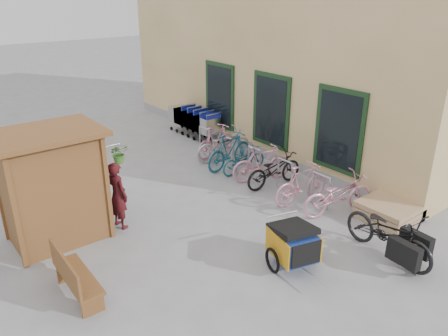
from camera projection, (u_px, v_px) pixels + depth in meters
ground at (249, 237)px, 9.44m from camera, size 80.00×80.00×0.00m
building at (306, 34)px, 15.08m from camera, size 6.07×13.00×7.00m
kiosk at (47, 173)px, 8.76m from camera, size 2.49×1.65×2.40m
bike_rack at (254, 159)px, 12.30m from camera, size 0.05×5.35×0.86m
pallet_stack at (387, 212)px, 10.06m from camera, size 1.00×1.20×0.40m
bench at (73, 276)px, 7.42m from camera, size 0.46×1.43×0.90m
shopping_carts at (193, 119)px, 15.58m from camera, size 0.63×2.49×1.12m
child_trailer at (293, 242)px, 8.28m from camera, size 1.04×1.63×0.94m
cargo_bike at (390, 234)px, 8.56m from camera, size 0.88×2.07×1.06m
person_kiosk at (118, 195)px, 9.58m from camera, size 0.46×0.62×1.55m
bike_0 at (338, 194)px, 10.25m from camera, size 1.99×1.15×0.99m
bike_1 at (302, 184)px, 10.78m from camera, size 1.73×0.61×1.02m
bike_2 at (274, 169)px, 11.72m from camera, size 1.83×0.75×0.94m
bike_3 at (262, 163)px, 12.01m from camera, size 1.79×1.04×1.03m
bike_4 at (244, 160)px, 12.59m from camera, size 1.53×0.57×0.79m
bike_5 at (230, 151)px, 12.86m from camera, size 1.85×0.75×1.08m
bike_6 at (224, 145)px, 13.49m from camera, size 1.96×0.89×0.99m
bike_7 at (216, 141)px, 13.80m from camera, size 1.74×0.78×1.01m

